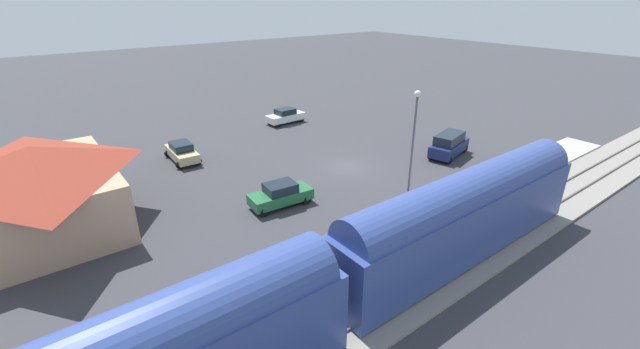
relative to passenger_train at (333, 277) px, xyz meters
name	(u,v)px	position (x,y,z in m)	size (l,w,h in m)	color
ground_plane	(347,167)	(14.00, -12.85, -2.86)	(200.00, 200.00, 0.00)	#38383D
railway_track	(491,234)	(0.00, -12.85, -2.76)	(4.80, 70.00, 0.30)	gray
platform	(439,209)	(4.00, -12.85, -2.71)	(3.20, 46.00, 0.30)	#A8A399
passenger_train	(333,277)	(0.00, 0.00, 0.00)	(2.93, 37.01, 4.98)	#33478C
station_building	(39,187)	(18.00, 9.14, 0.03)	(12.10, 9.12, 5.59)	tan
pedestrian_on_platform	(506,168)	(3.78, -20.74, -1.58)	(0.36, 0.36, 1.71)	#23284C
pedestrian_waiting_far	(354,230)	(4.15, -4.96, -1.58)	(0.36, 0.36, 1.71)	brown
suv_navy	(449,144)	(10.24, -22.11, -1.71)	(3.09, 5.23, 2.22)	navy
sedan_tan	(182,152)	(24.09, -1.87, -1.98)	(4.56, 2.40, 1.74)	#C6B284
sedan_white	(285,116)	(28.38, -15.75, -1.98)	(2.01, 4.57, 1.74)	white
sedan_green	(281,194)	(11.41, -4.42, -1.98)	(2.20, 4.64, 1.74)	#236638
light_pole_near_platform	(414,133)	(6.80, -12.71, 2.17)	(0.44, 0.44, 8.03)	#515156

